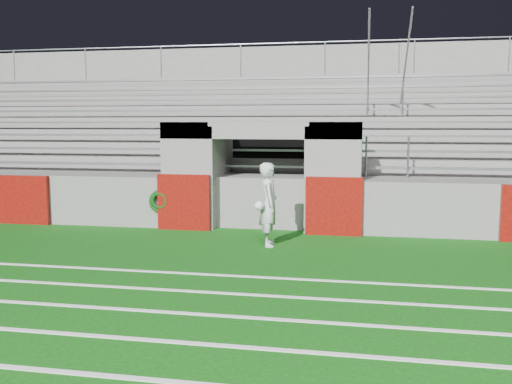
# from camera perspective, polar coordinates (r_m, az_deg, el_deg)

# --- Properties ---
(ground) EXTENTS (90.00, 90.00, 0.00)m
(ground) POSITION_cam_1_polar(r_m,az_deg,el_deg) (10.73, -2.92, -6.93)
(ground) COLOR #0C490C
(ground) RESTS_ON ground
(field_markings) EXTENTS (28.00, 8.09, 0.01)m
(field_markings) POSITION_cam_1_polar(r_m,az_deg,el_deg) (6.24, -14.65, -17.37)
(field_markings) COLOR white
(field_markings) RESTS_ON ground
(stadium_structure) EXTENTS (26.00, 8.48, 5.42)m
(stadium_structure) POSITION_cam_1_polar(r_m,az_deg,el_deg) (18.29, 3.12, 3.46)
(stadium_structure) COLOR slate
(stadium_structure) RESTS_ON ground
(goalkeeper_with_ball) EXTENTS (0.54, 0.71, 1.76)m
(goalkeeper_with_ball) POSITION_cam_1_polar(r_m,az_deg,el_deg) (11.91, 1.30, -1.26)
(goalkeeper_with_ball) COLOR silver
(goalkeeper_with_ball) RESTS_ON ground
(hose_coil) EXTENTS (0.58, 0.14, 0.58)m
(hose_coil) POSITION_cam_1_polar(r_m,az_deg,el_deg) (14.08, -9.58, -0.93)
(hose_coil) COLOR #0C3E0E
(hose_coil) RESTS_ON ground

